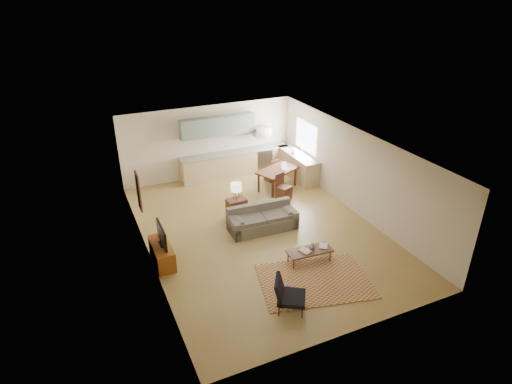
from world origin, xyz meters
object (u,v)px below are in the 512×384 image
armchair (292,295)px  tv_credenza (162,254)px  console_table (237,209)px  sofa (263,219)px  coffee_table (309,256)px  dining_table (277,179)px

armchair → tv_credenza: bearing=68.6°
tv_credenza → console_table: console_table is taller
sofa → coffee_table: size_ratio=1.74×
armchair → console_table: (0.43, 4.32, -0.07)m
armchair → dining_table: armchair is taller
coffee_table → tv_credenza: (-3.52, 1.55, 0.09)m
dining_table → coffee_table: bearing=-130.3°
coffee_table → console_table: 3.03m
dining_table → tv_credenza: bearing=-174.2°
dining_table → console_table: bearing=-170.7°
sofa → console_table: 1.02m
armchair → console_table: 4.34m
dining_table → sofa: bearing=-149.9°
armchair → coffee_table: bearing=-10.8°
tv_credenza → dining_table: bearing=30.1°
coffee_table → tv_credenza: size_ratio=1.01×
sofa → coffee_table: 2.05m
tv_credenza → dining_table: dining_table is taller
console_table → armchair: bearing=-100.8°
armchair → dining_table: size_ratio=0.55×
armchair → dining_table: bearing=7.9°
tv_credenza → sofa: bearing=8.2°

